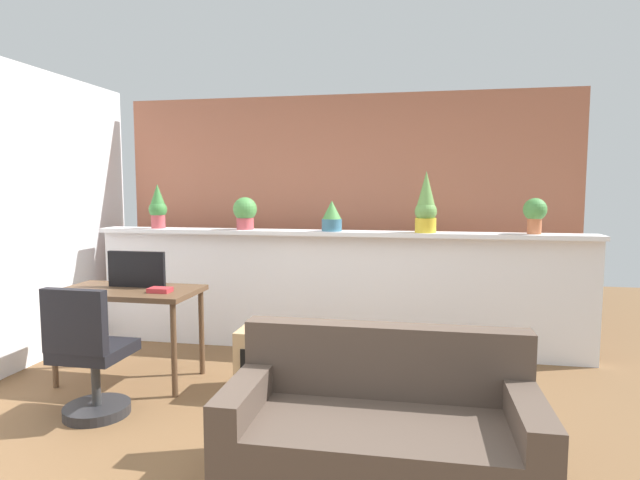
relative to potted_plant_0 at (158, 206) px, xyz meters
The scene contains 15 objects.
ground_plane 2.97m from the potted_plant_0, 47.92° to the right, with size 12.00×12.00×0.00m, color brown.
divider_wall 1.94m from the potted_plant_0, ahead, with size 4.67×0.16×1.11m, color white.
plant_shelf 1.78m from the potted_plant_0, ahead, with size 4.67×0.28×0.04m, color white.
brick_wall_behind 1.88m from the potted_plant_0, 20.09° to the left, with size 4.67×0.10×2.50m, color #AD664C.
potted_plant_0 is the anchor object (origin of this frame).
potted_plant_1 0.90m from the potted_plant_0, ahead, with size 0.23×0.23×0.31m.
potted_plant_2 1.75m from the potted_plant_0, ahead, with size 0.19×0.19×0.28m.
potted_plant_3 2.61m from the potted_plant_0, ahead, with size 0.20×0.20×0.55m.
potted_plant_4 3.54m from the potted_plant_0, ahead, with size 0.20×0.20×0.31m.
desk 1.30m from the potted_plant_0, 74.78° to the right, with size 1.10×0.60×0.75m.
tv_monitor 1.13m from the potted_plant_0, 72.06° to the right, with size 0.49×0.04×0.29m, color black.
office_chair 2.05m from the potted_plant_0, 77.05° to the right, with size 0.45×0.45×0.91m.
side_cube_shelf 2.12m from the potted_plant_0, 37.32° to the right, with size 0.40×0.41×0.50m.
book_on_desk 1.42m from the potted_plant_0, 62.17° to the right, with size 0.17×0.12×0.04m, color #B22D33.
couch 3.43m from the potted_plant_0, 43.05° to the right, with size 1.57×0.77×0.80m.
Camera 1 is at (0.80, -2.87, 1.55)m, focal length 29.55 mm.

